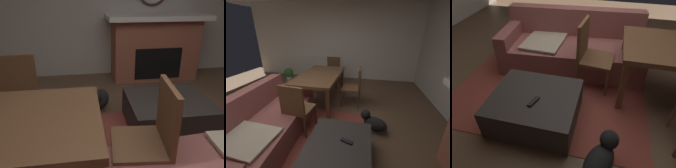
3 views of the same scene
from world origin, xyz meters
The scene contains 8 objects.
wall_back_fireplace_side centered at (0.00, -3.04, 1.37)m, with size 7.20×0.12×2.75m, color beige.
area_rug centered at (-0.44, -0.39, 0.01)m, with size 2.60×2.00×0.01m, color brown.
fireplace centered at (-0.79, -2.67, 0.59)m, with size 1.77×0.76×1.17m.
ottoman_coffee_table centered at (-0.44, -1.00, 0.19)m, with size 0.96×0.83×0.37m, color #2D2826.
tv_remote centered at (-0.41, -1.10, 0.38)m, with size 0.05×0.16×0.02m, color black.
dining_chair_south centered at (1.27, -1.04, 0.52)m, with size 0.44×0.44×0.93m.
dining_chair_west centered at (0.04, -0.17, 0.52)m, with size 0.48×0.48×0.93m.
small_dog centered at (0.35, -1.47, 0.19)m, with size 0.37×0.51×0.34m.
Camera 1 is at (0.54, 1.18, 1.54)m, focal length 34.98 mm.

